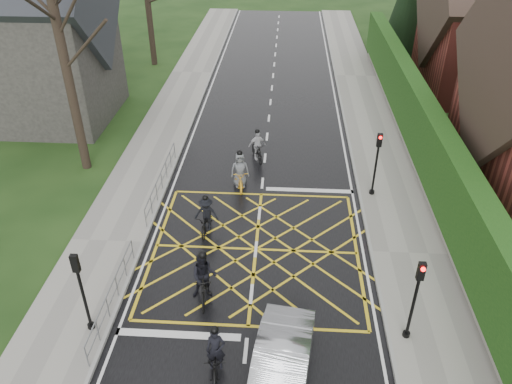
# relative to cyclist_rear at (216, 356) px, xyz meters

# --- Properties ---
(ground) EXTENTS (120.00, 120.00, 0.00)m
(ground) POSITION_rel_cyclist_rear_xyz_m (0.83, 5.73, -0.57)
(ground) COLOR black
(ground) RESTS_ON ground
(road) EXTENTS (9.00, 80.00, 0.01)m
(road) POSITION_rel_cyclist_rear_xyz_m (0.83, 5.73, -0.56)
(road) COLOR black
(road) RESTS_ON ground
(sidewalk_right) EXTENTS (3.00, 80.00, 0.15)m
(sidewalk_right) POSITION_rel_cyclist_rear_xyz_m (6.83, 5.73, -0.49)
(sidewalk_right) COLOR gray
(sidewalk_right) RESTS_ON ground
(sidewalk_left) EXTENTS (3.00, 80.00, 0.15)m
(sidewalk_left) POSITION_rel_cyclist_rear_xyz_m (-5.17, 5.73, -0.49)
(sidewalk_left) COLOR gray
(sidewalk_left) RESTS_ON ground
(stone_wall) EXTENTS (0.50, 38.00, 0.70)m
(stone_wall) POSITION_rel_cyclist_rear_xyz_m (8.58, 11.73, -0.22)
(stone_wall) COLOR slate
(stone_wall) RESTS_ON ground
(hedge) EXTENTS (0.90, 38.00, 2.80)m
(hedge) POSITION_rel_cyclist_rear_xyz_m (8.58, 11.73, 1.53)
(hedge) COLOR #11370F
(hedge) RESTS_ON stone_wall
(house_far) EXTENTS (9.80, 8.80, 10.30)m
(house_far) POSITION_rel_cyclist_rear_xyz_m (15.58, 23.73, 3.79)
(house_far) COLOR maroon
(house_far) RESTS_ON ground
(church) EXTENTS (8.80, 7.80, 11.00)m
(church) POSITION_rel_cyclist_rear_xyz_m (-12.70, 17.73, 4.36)
(church) COLOR #2D2B28
(church) RESTS_ON ground
(tree_near) EXTENTS (9.24, 9.24, 11.44)m
(tree_near) POSITION_rel_cyclist_rear_xyz_m (-8.17, 11.73, 7.34)
(tree_near) COLOR black
(tree_near) RESTS_ON ground
(railing_south) EXTENTS (0.05, 5.04, 1.03)m
(railing_south) POSITION_rel_cyclist_rear_xyz_m (-3.82, 2.23, 0.21)
(railing_south) COLOR slate
(railing_south) RESTS_ON ground
(railing_north) EXTENTS (0.05, 6.04, 1.03)m
(railing_north) POSITION_rel_cyclist_rear_xyz_m (-3.82, 9.73, 0.22)
(railing_north) COLOR slate
(railing_north) RESTS_ON ground
(traffic_light_ne) EXTENTS (0.24, 0.31, 3.21)m
(traffic_light_ne) POSITION_rel_cyclist_rear_xyz_m (5.93, 9.93, 1.09)
(traffic_light_ne) COLOR black
(traffic_light_ne) RESTS_ON ground
(traffic_light_se) EXTENTS (0.24, 0.31, 3.21)m
(traffic_light_se) POSITION_rel_cyclist_rear_xyz_m (5.93, 1.53, 1.09)
(traffic_light_se) COLOR black
(traffic_light_se) RESTS_ON ground
(traffic_light_sw) EXTENTS (0.24, 0.31, 3.21)m
(traffic_light_sw) POSITION_rel_cyclist_rear_xyz_m (-4.27, 1.23, 1.09)
(traffic_light_sw) COLOR black
(traffic_light_sw) RESTS_ON ground
(cyclist_rear) EXTENTS (0.81, 1.85, 1.75)m
(cyclist_rear) POSITION_rel_cyclist_rear_xyz_m (0.00, 0.00, 0.00)
(cyclist_rear) COLOR black
(cyclist_rear) RESTS_ON ground
(cyclist_back) EXTENTS (0.96, 2.06, 2.02)m
(cyclist_back) POSITION_rel_cyclist_rear_xyz_m (-0.79, 3.00, 0.20)
(cyclist_back) COLOR black
(cyclist_back) RESTS_ON ground
(cyclist_mid) EXTENTS (1.03, 1.78, 1.71)m
(cyclist_mid) POSITION_rel_cyclist_rear_xyz_m (-1.30, 6.88, 0.06)
(cyclist_mid) COLOR black
(cyclist_mid) RESTS_ON ground
(cyclist_front) EXTENTS (1.07, 1.76, 1.71)m
(cyclist_front) POSITION_rel_cyclist_rear_xyz_m (0.43, 13.08, 0.06)
(cyclist_front) COLOR black
(cyclist_front) RESTS_ON ground
(cyclist_lead) EXTENTS (1.03, 2.05, 1.90)m
(cyclist_lead) POSITION_rel_cyclist_rear_xyz_m (-0.22, 10.40, 0.09)
(cyclist_lead) COLOR gold
(cyclist_lead) RESTS_ON ground
(car) EXTENTS (2.14, 4.68, 1.49)m
(car) POSITION_rel_cyclist_rear_xyz_m (1.93, -0.51, 0.18)
(car) COLOR #ABADB2
(car) RESTS_ON ground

